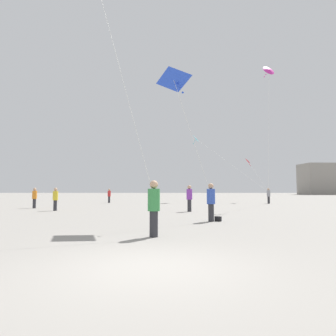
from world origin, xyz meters
name	(u,v)px	position (x,y,z in m)	size (l,w,h in m)	color
ground_plane	(147,267)	(0.00, 0.00, 0.00)	(300.00, 300.00, 0.00)	gray
person_in_blue	(211,200)	(2.34, 8.58, 1.02)	(0.40, 0.40, 1.85)	#2D2D33
person_in_grey	(269,195)	(11.21, 27.72, 0.96)	(0.38, 0.38, 1.74)	#2D2D33
person_in_red	(109,195)	(-7.12, 29.17, 0.92)	(0.37, 0.37, 1.68)	#2D2D33
person_in_green	(154,206)	(-0.13, 3.81, 1.01)	(0.40, 0.40, 1.84)	#2D2D33
person_in_yellow	(55,198)	(-8.21, 15.84, 0.93)	(0.37, 0.37, 1.69)	#2D2D33
person_in_purple	(189,197)	(1.64, 15.13, 1.02)	(0.41, 0.41, 1.87)	#2D2D33
person_in_orange	(35,197)	(-11.15, 18.78, 0.94)	(0.37, 0.37, 1.71)	#2D2D33
kite_cyan_delta	(197,139)	(3.61, 32.63, 8.15)	(8.16, 5.75, 7.38)	#1EB2C6
kite_crimson_delta	(248,162)	(9.83, 30.88, 5.05)	(1.73, 3.74, 4.10)	red
kite_magenta_diamond	(269,72)	(8.96, 19.68, 11.97)	(2.92, 8.65, 11.29)	#D12899
kite_cobalt_delta	(175,81)	(0.57, 7.57, 6.61)	(2.58, 1.67, 5.75)	blue
building_left_hall	(330,179)	(53.00, 94.40, 5.15)	(19.19, 10.21, 10.31)	gray
handbag_beside_flyer	(218,219)	(2.69, 8.68, 0.12)	(0.32, 0.14, 0.24)	black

